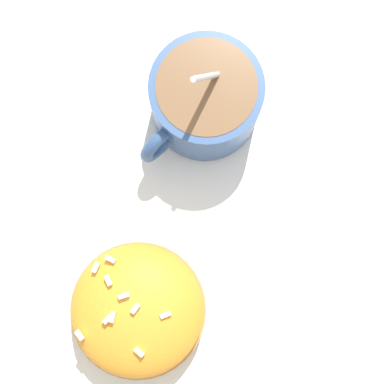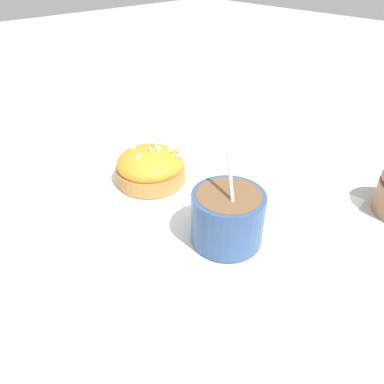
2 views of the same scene
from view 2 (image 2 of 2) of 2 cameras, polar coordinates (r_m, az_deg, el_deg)
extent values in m
plane|color=#B2B2B7|center=(0.48, -0.40, -2.11)|extent=(3.00, 3.00, 0.00)
cube|color=white|center=(0.48, -0.40, -1.96)|extent=(0.37, 0.35, 0.00)
cylinder|color=#335184|center=(0.41, 5.42, -3.89)|extent=(0.08, 0.08, 0.06)
cylinder|color=brown|center=(0.39, 5.61, -1.02)|extent=(0.07, 0.07, 0.01)
torus|color=#335184|center=(0.44, 3.99, -0.27)|extent=(0.04, 0.03, 0.04)
ellipsoid|color=silver|center=(0.44, 4.40, -4.38)|extent=(0.03, 0.03, 0.01)
cylinder|color=silver|center=(0.38, 6.21, -1.52)|extent=(0.05, 0.03, 0.10)
cylinder|color=#C18442|center=(0.53, -5.84, 3.01)|extent=(0.10, 0.10, 0.02)
ellipsoid|color=orange|center=(0.52, -5.95, 4.63)|extent=(0.09, 0.09, 0.04)
cube|color=white|center=(0.54, -5.19, 7.77)|extent=(0.01, 0.01, 0.00)
cube|color=white|center=(0.49, -8.20, 5.36)|extent=(0.01, 0.01, 0.00)
cube|color=white|center=(0.52, -5.64, 7.33)|extent=(0.01, 0.01, 0.00)
cube|color=white|center=(0.52, -5.75, 7.20)|extent=(0.01, 0.00, 0.00)
cube|color=white|center=(0.51, -3.41, 6.45)|extent=(0.01, 0.01, 0.00)
cube|color=white|center=(0.50, -2.13, 5.54)|extent=(0.00, 0.01, 0.00)
cube|color=white|center=(0.50, -6.62, 6.32)|extent=(0.01, 0.01, 0.00)
cube|color=white|center=(0.50, -5.07, 6.51)|extent=(0.01, 0.01, 0.00)
cube|color=white|center=(0.52, -8.92, 6.74)|extent=(0.01, 0.01, 0.00)
cube|color=white|center=(0.51, -1.98, 6.14)|extent=(0.01, 0.00, 0.00)
camera|label=1|loc=(0.45, -15.35, 59.12)|focal=60.00mm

